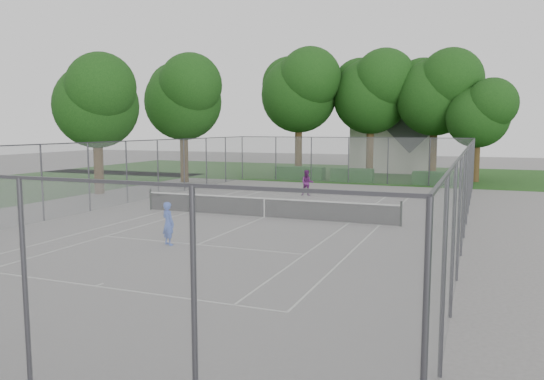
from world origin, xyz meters
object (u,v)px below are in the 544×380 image
at_px(tennis_net, 264,207).
at_px(woman_player, 307,183).
at_px(house, 394,133).
at_px(girl_player, 168,223).

xyz_separation_m(tennis_net, woman_player, (-0.57, 8.43, 0.29)).
relative_size(house, girl_player, 5.89).
bearing_deg(girl_player, tennis_net, -73.84).
relative_size(tennis_net, woman_player, 7.99).
distance_m(house, woman_player, 21.23).
bearing_deg(girl_player, house, -69.68).
bearing_deg(tennis_net, woman_player, 93.86).
xyz_separation_m(tennis_net, girl_player, (-0.97, -6.79, 0.28)).
relative_size(girl_player, woman_player, 0.98).
distance_m(tennis_net, woman_player, 8.45).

